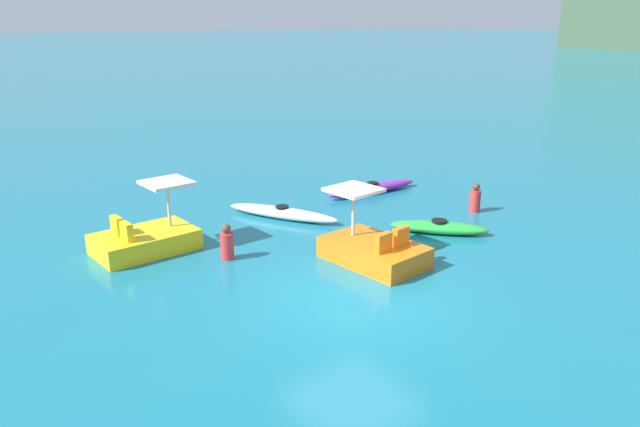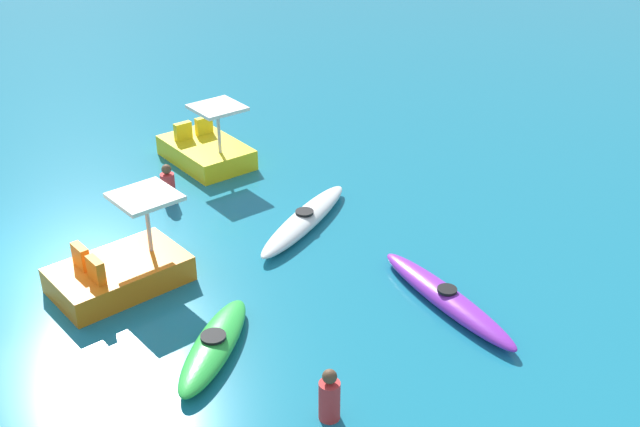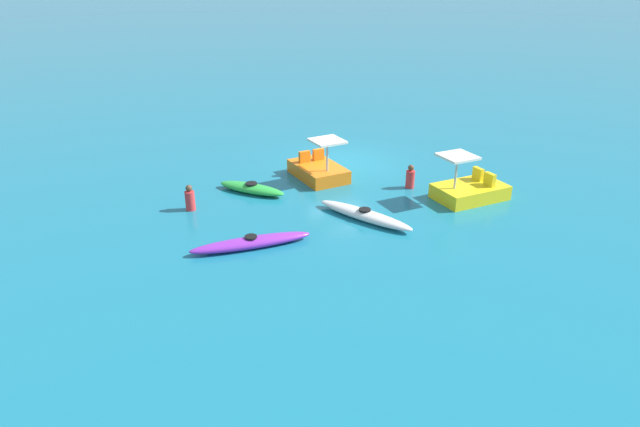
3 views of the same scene
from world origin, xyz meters
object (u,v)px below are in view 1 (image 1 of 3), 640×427
(kayak_green, at_px, (439,227))
(kayak_white, at_px, (282,213))
(pedal_boat_yellow, at_px, (146,238))
(kayak_purple, at_px, (372,188))
(person_near_shore, at_px, (475,199))
(person_by_kayaks, at_px, (227,244))
(pedal_boat_orange, at_px, (373,249))

(kayak_green, height_order, kayak_white, same)
(kayak_green, relative_size, pedal_boat_yellow, 0.95)
(kayak_purple, xyz_separation_m, person_near_shore, (3.37, 1.10, 0.22))
(pedal_boat_yellow, bearing_deg, person_by_kayaks, 39.23)
(pedal_boat_yellow, height_order, person_by_kayaks, pedal_boat_yellow)
(pedal_boat_yellow, xyz_separation_m, pedal_boat_orange, (3.91, 4.05, 0.00))
(kayak_white, distance_m, pedal_boat_orange, 4.07)
(person_by_kayaks, bearing_deg, kayak_green, 72.07)
(kayak_green, distance_m, pedal_boat_orange, 2.82)
(kayak_purple, bearing_deg, person_by_kayaks, -71.07)
(kayak_green, relative_size, kayak_white, 0.71)
(kayak_white, xyz_separation_m, person_by_kayaks, (1.83, -2.77, 0.22))
(kayak_purple, height_order, pedal_boat_yellow, pedal_boat_yellow)
(kayak_green, bearing_deg, pedal_boat_yellow, -116.76)
(pedal_boat_orange, relative_size, person_by_kayaks, 2.92)
(kayak_purple, relative_size, person_near_shore, 4.04)
(kayak_white, height_order, person_near_shore, person_near_shore)
(pedal_boat_yellow, xyz_separation_m, person_by_kayaks, (1.68, 1.37, 0.05))
(person_by_kayaks, bearing_deg, kayak_purple, 108.93)
(pedal_boat_yellow, xyz_separation_m, person_near_shore, (2.76, 9.12, 0.05))
(pedal_boat_yellow, distance_m, person_near_shore, 9.53)
(pedal_boat_orange, bearing_deg, kayak_green, 99.57)
(kayak_green, relative_size, pedal_boat_orange, 0.93)
(kayak_white, bearing_deg, pedal_boat_yellow, -87.84)
(kayak_green, bearing_deg, kayak_purple, 163.64)
(kayak_white, bearing_deg, kayak_purple, 96.59)
(kayak_green, distance_m, pedal_boat_yellow, 7.65)
(kayak_white, height_order, person_by_kayaks, person_by_kayaks)
(kayak_white, xyz_separation_m, pedal_boat_orange, (4.07, -0.09, 0.17))
(kayak_green, height_order, person_near_shore, person_near_shore)
(kayak_purple, xyz_separation_m, kayak_white, (0.45, -3.87, 0.00))
(pedal_boat_yellow, bearing_deg, pedal_boat_orange, 45.99)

